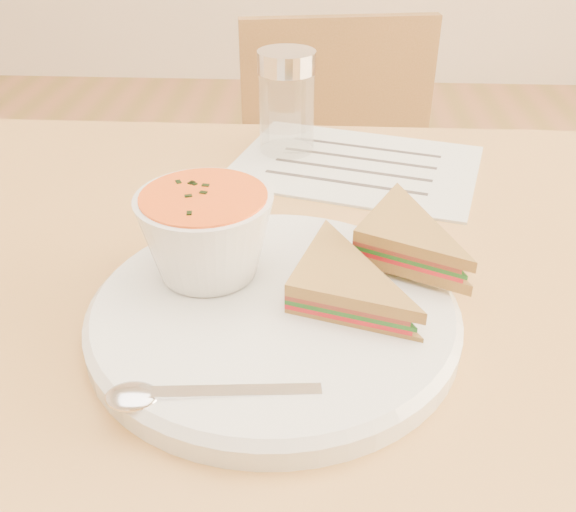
# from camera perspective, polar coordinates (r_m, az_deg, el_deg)

# --- Properties ---
(chair_far) EXTENTS (0.42, 0.42, 0.82)m
(chair_far) POSITION_cam_1_polar(r_m,az_deg,el_deg) (1.22, 5.19, -0.31)
(chair_far) COLOR brown
(chair_far) RESTS_ON floor
(plate) EXTENTS (0.32, 0.32, 0.02)m
(plate) POSITION_cam_1_polar(r_m,az_deg,el_deg) (0.50, -1.27, -5.25)
(plate) COLOR white
(plate) RESTS_ON dining_table
(soup_bowl) EXTENTS (0.12, 0.12, 0.07)m
(soup_bowl) POSITION_cam_1_polar(r_m,az_deg,el_deg) (0.51, -7.24, 1.53)
(soup_bowl) COLOR white
(soup_bowl) RESTS_ON plate
(sandwich_half_a) EXTENTS (0.13, 0.13, 0.03)m
(sandwich_half_a) POSITION_cam_1_polar(r_m,az_deg,el_deg) (0.47, -0.31, -4.14)
(sandwich_half_a) COLOR #A77F3B
(sandwich_half_a) RESTS_ON plate
(sandwich_half_b) EXTENTS (0.13, 0.13, 0.03)m
(sandwich_half_b) POSITION_cam_1_polar(r_m,az_deg,el_deg) (0.52, 5.72, 0.81)
(sandwich_half_b) COLOR #A77F3B
(sandwich_half_b) RESTS_ON plate
(spoon) EXTENTS (0.18, 0.05, 0.01)m
(spoon) POSITION_cam_1_polar(r_m,az_deg,el_deg) (0.42, -6.59, -12.04)
(spoon) COLOR silver
(spoon) RESTS_ON plate
(paper_menu) EXTENTS (0.32, 0.27, 0.00)m
(paper_menu) POSITION_cam_1_polar(r_m,az_deg,el_deg) (0.76, 6.01, 8.03)
(paper_menu) COLOR white
(paper_menu) RESTS_ON dining_table
(condiment_shaker) EXTENTS (0.08, 0.08, 0.12)m
(condiment_shaker) POSITION_cam_1_polar(r_m,az_deg,el_deg) (0.78, -0.12, 13.42)
(condiment_shaker) COLOR silver
(condiment_shaker) RESTS_ON dining_table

